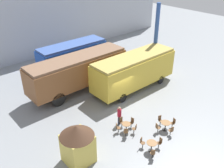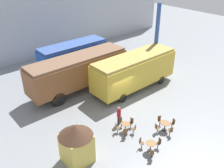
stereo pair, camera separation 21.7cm
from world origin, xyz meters
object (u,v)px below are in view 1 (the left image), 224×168
Objects in this scene: cafe_table_far at (126,126)px; cafe_chair_0 at (153,153)px; passenger_coach_vintage at (134,70)px; cafe_table_mid at (166,124)px; cafe_table_near at (152,145)px; visitor_person at (119,115)px; ticket_kiosk at (77,142)px; passenger_coach_wooden at (78,70)px; streamlined_locomotive at (78,55)px.

cafe_table_far is 0.84× the size of cafe_chair_0.
cafe_table_mid is at bearing -114.90° from passenger_coach_vintage.
cafe_table_near is 0.46× the size of visitor_person.
visitor_person reaches higher than cafe_table_near.
cafe_table_far is 0.24× the size of ticket_kiosk.
passenger_coach_wooden is at bearing 55.17° from ticket_kiosk.
cafe_table_near is at bearing -30.85° from ticket_kiosk.
passenger_coach_vintage is 9.57m from cafe_table_near.
streamlined_locomotive is at bearing 55.37° from ticket_kiosk.
ticket_kiosk is (-8.25, -11.95, -0.42)m from streamlined_locomotive.
passenger_coach_wooden is 3.51× the size of ticket_kiosk.
passenger_coach_vintage is 7.49m from cafe_table_mid.
cafe_table_near is (-1.21, -10.88, -1.68)m from passenger_coach_wooden.
streamlined_locomotive is at bearing 72.71° from visitor_person.
passenger_coach_vintage is at bearing 52.45° from cafe_table_near.
streamlined_locomotive reaches higher than visitor_person.
passenger_coach_wooden is 12.12× the size of cafe_chair_0.
passenger_coach_wooden is 10.00m from ticket_kiosk.
cafe_table_mid is 0.26× the size of ticket_kiosk.
visitor_person is (-0.80, -6.99, -1.34)m from passenger_coach_wooden.
cafe_table_far is at bearing 1.54° from ticket_kiosk.
streamlined_locomotive is 7.41m from passenger_coach_vintage.
streamlined_locomotive reaches higher than cafe_table_far.
streamlined_locomotive is 4.54m from passenger_coach_wooden.
passenger_coach_wooden is 11.07m from cafe_table_near.
cafe_table_near is at bearing -127.55° from passenger_coach_vintage.
visitor_person is (-3.34, -10.75, -1.17)m from streamlined_locomotive.
passenger_coach_wooden is 13.38× the size of cafe_table_mid.
streamlined_locomotive reaches higher than ticket_kiosk.
cafe_chair_0 reaches higher than cafe_table_mid.
cafe_chair_0 is (-0.50, -0.56, -0.07)m from cafe_table_near.
cafe_table_mid is 3.80m from visitor_person.
ticket_kiosk reaches higher than cafe_table_far.
cafe_table_mid is 7.48m from ticket_kiosk.
passenger_coach_wooden is at bearing 83.51° from visitor_person.
cafe_table_near reaches higher than cafe_table_far.
passenger_coach_wooden is 13.64× the size of cafe_table_near.
cafe_table_near is (-5.76, -7.50, -1.50)m from passenger_coach_vintage.
cafe_table_mid is 3.17m from cafe_table_far.
visitor_person is at bearing 30.35° from cafe_chair_0.
passenger_coach_wooden reaches higher than cafe_table_near.
streamlined_locomotive is 12.68× the size of cafe_table_near.
cafe_chair_0 is at bearing -105.68° from streamlined_locomotive.
streamlined_locomotive is 13.50× the size of cafe_table_far.
ticket_kiosk is (-3.99, 3.24, 1.16)m from cafe_chair_0.
cafe_table_near reaches higher than cafe_table_mid.
visitor_person is (0.23, 1.08, 0.39)m from cafe_table_far.
streamlined_locomotive is at bearing 26.36° from cafe_chair_0.
passenger_coach_vintage is 11.99× the size of cafe_table_mid.
passenger_coach_vintage reaches higher than cafe_table_far.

